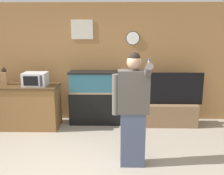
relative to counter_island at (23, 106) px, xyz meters
The scene contains 7 objects.
wall_back_paneled 1.79m from the counter_island, 21.67° to the left, with size 10.00×0.08×2.60m.
counter_island is the anchor object (origin of this frame).
microwave 0.67m from the counter_island, ahead, with size 0.47×0.36×0.27m.
knife_block 0.70m from the counter_island, behind, with size 0.12×0.11×0.36m.
aquarium_on_stand 1.56m from the counter_island, 10.75° to the left, with size 1.16×0.41×1.16m.
tv_on_stand 3.13m from the counter_island, ahead, with size 1.37×0.40×1.16m.
person_standing 2.69m from the counter_island, 33.84° to the right, with size 0.55×0.41×1.74m.
Camera 1 is at (0.50, -2.97, 2.05)m, focal length 40.00 mm.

